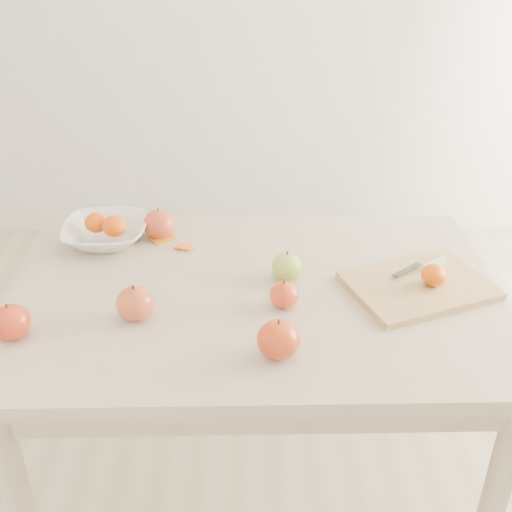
{
  "coord_description": "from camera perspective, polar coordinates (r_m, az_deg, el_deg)",
  "views": [
    {
      "loc": [
        -0.03,
        -1.32,
        1.62
      ],
      "look_at": [
        0.0,
        0.05,
        0.82
      ],
      "focal_mm": 45.0,
      "sensor_mm": 36.0,
      "label": 1
    }
  ],
  "objects": [
    {
      "name": "apple_red_b",
      "position": [
        1.49,
        -10.7,
        -4.16
      ],
      "size": [
        0.09,
        0.09,
        0.08
      ],
      "primitive_type": "ellipsoid",
      "color": "maroon",
      "rests_on": "table"
    },
    {
      "name": "apple_red_c",
      "position": [
        1.35,
        1.99,
        -7.42
      ],
      "size": [
        0.09,
        0.09,
        0.08
      ],
      "primitive_type": "ellipsoid",
      "color": "maroon",
      "rests_on": "table"
    },
    {
      "name": "table",
      "position": [
        1.63,
        0.03,
        -6.01
      ],
      "size": [
        1.2,
        0.8,
        0.75
      ],
      "color": "#C8B297",
      "rests_on": "ground"
    },
    {
      "name": "apple_green",
      "position": [
        1.61,
        2.77,
        -0.93
      ],
      "size": [
        0.08,
        0.08,
        0.07
      ],
      "primitive_type": "ellipsoid",
      "color": "olive",
      "rests_on": "table"
    },
    {
      "name": "paring_knife",
      "position": [
        1.69,
        15.3,
        -0.78
      ],
      "size": [
        0.16,
        0.09,
        0.01
      ],
      "color": "white",
      "rests_on": "cutting_board"
    },
    {
      "name": "apple_red_d",
      "position": [
        1.5,
        -20.98,
        -5.52
      ],
      "size": [
        0.09,
        0.09,
        0.08
      ],
      "primitive_type": "ellipsoid",
      "color": "maroon",
      "rests_on": "table"
    },
    {
      "name": "cutting_board",
      "position": [
        1.63,
        14.26,
        -2.56
      ],
      "size": [
        0.4,
        0.35,
        0.02
      ],
      "primitive_type": "cube",
      "rotation": [
        0.0,
        0.0,
        0.36
      ],
      "color": "tan",
      "rests_on": "table"
    },
    {
      "name": "fruit_bowl",
      "position": [
        1.82,
        -13.23,
        2.0
      ],
      "size": [
        0.23,
        0.23,
        0.06
      ],
      "primitive_type": "imported",
      "color": "white",
      "rests_on": "table"
    },
    {
      "name": "orange_peel_a",
      "position": [
        1.82,
        -8.35,
        1.5
      ],
      "size": [
        0.07,
        0.07,
        0.01
      ],
      "primitive_type": "cube",
      "rotation": [
        0.21,
        0.0,
        0.77
      ],
      "color": "orange",
      "rests_on": "table"
    },
    {
      "name": "bowl_tangerine_far",
      "position": [
        1.79,
        -12.48,
        2.62
      ],
      "size": [
        0.07,
        0.07,
        0.06
      ],
      "primitive_type": "ellipsoid",
      "color": "#D44307",
      "rests_on": "fruit_bowl"
    },
    {
      "name": "apple_red_e",
      "position": [
        1.51,
        2.52,
        -3.47
      ],
      "size": [
        0.07,
        0.07,
        0.06
      ],
      "primitive_type": "ellipsoid",
      "color": "#A30C0A",
      "rests_on": "table"
    },
    {
      "name": "ground",
      "position": [
        2.09,
        0.03,
        -20.57
      ],
      "size": [
        3.5,
        3.5,
        0.0
      ],
      "primitive_type": "plane",
      "color": "#C6B293",
      "rests_on": "ground"
    },
    {
      "name": "bowl_tangerine_near",
      "position": [
        1.83,
        -14.04,
        2.9
      ],
      "size": [
        0.06,
        0.06,
        0.05
      ],
      "primitive_type": "ellipsoid",
      "color": "#CB5307",
      "rests_on": "fruit_bowl"
    },
    {
      "name": "apple_red_a",
      "position": [
        1.82,
        -8.6,
        2.82
      ],
      "size": [
        0.09,
        0.09,
        0.08
      ],
      "primitive_type": "ellipsoid",
      "color": "maroon",
      "rests_on": "table"
    },
    {
      "name": "board_tangerine",
      "position": [
        1.61,
        15.53,
        -1.64
      ],
      "size": [
        0.06,
        0.06,
        0.05
      ],
      "primitive_type": "ellipsoid",
      "color": "#D15C07",
      "rests_on": "cutting_board"
    },
    {
      "name": "orange_peel_b",
      "position": [
        1.77,
        -6.38,
        0.76
      ],
      "size": [
        0.05,
        0.05,
        0.01
      ],
      "primitive_type": "cube",
      "rotation": [
        -0.14,
        0.0,
        -0.34
      ],
      "color": "#EC5E10",
      "rests_on": "table"
    }
  ]
}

